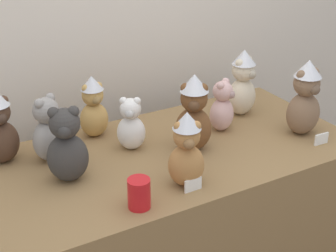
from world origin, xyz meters
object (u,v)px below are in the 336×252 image
(teddy_bear_honey, at_px, (93,107))
(party_cup_red, at_px, (139,193))
(teddy_bear_caramel, at_px, (187,151))
(teddy_bear_blush, at_px, (222,107))
(teddy_bear_cream, at_px, (243,83))
(teddy_bear_snow, at_px, (131,125))
(display_table, at_px, (168,225))
(teddy_bear_mocha, at_px, (305,99))
(teddy_bear_chestnut, at_px, (194,114))
(teddy_bear_charcoal, at_px, (67,147))
(teddy_bear_ash, at_px, (48,131))

(teddy_bear_honey, bearing_deg, party_cup_red, -99.97)
(teddy_bear_caramel, distance_m, teddy_bear_honey, 0.56)
(teddy_bear_blush, height_order, teddy_bear_cream, teddy_bear_cream)
(teddy_bear_caramel, bearing_deg, teddy_bear_cream, 60.16)
(teddy_bear_blush, bearing_deg, teddy_bear_snow, 144.04)
(display_table, height_order, teddy_bear_mocha, teddy_bear_mocha)
(teddy_bear_mocha, height_order, party_cup_red, teddy_bear_mocha)
(teddy_bear_cream, height_order, teddy_bear_chestnut, teddy_bear_chestnut)
(teddy_bear_snow, bearing_deg, teddy_bear_cream, 36.93)
(teddy_bear_charcoal, bearing_deg, teddy_bear_mocha, 13.85)
(party_cup_red, bearing_deg, teddy_bear_charcoal, 117.24)
(teddy_bear_ash, height_order, teddy_bear_charcoal, teddy_bear_charcoal)
(display_table, relative_size, teddy_bear_blush, 6.63)
(teddy_bear_cream, distance_m, teddy_bear_ash, 0.94)
(teddy_bear_charcoal, bearing_deg, teddy_bear_honey, 74.07)
(teddy_bear_chestnut, bearing_deg, teddy_bear_charcoal, -150.05)
(teddy_bear_snow, bearing_deg, teddy_bear_chestnut, 0.82)
(teddy_bear_blush, distance_m, teddy_bear_honey, 0.57)
(display_table, xyz_separation_m, teddy_bear_honey, (-0.21, 0.29, 0.51))
(teddy_bear_cream, relative_size, party_cup_red, 2.92)
(display_table, relative_size, teddy_bear_caramel, 5.38)
(party_cup_red, bearing_deg, display_table, 46.33)
(teddy_bear_cream, relative_size, teddy_bear_snow, 1.38)
(teddy_bear_honey, bearing_deg, teddy_bear_caramel, -78.20)
(teddy_bear_cream, xyz_separation_m, teddy_bear_snow, (-0.61, -0.06, -0.05))
(teddy_bear_ash, xyz_separation_m, teddy_bear_charcoal, (0.01, -0.19, 0.01))
(teddy_bear_mocha, bearing_deg, teddy_bear_honey, 152.63)
(teddy_bear_mocha, height_order, teddy_bear_caramel, teddy_bear_mocha)
(teddy_bear_blush, distance_m, party_cup_red, 0.70)
(teddy_bear_honey, xyz_separation_m, teddy_bear_chestnut, (0.31, -0.32, 0.03))
(teddy_bear_charcoal, bearing_deg, teddy_bear_caramel, -13.18)
(teddy_bear_caramel, xyz_separation_m, teddy_bear_chestnut, (0.17, 0.23, 0.02))
(display_table, distance_m, teddy_bear_cream, 0.75)
(teddy_bear_cream, bearing_deg, teddy_bear_mocha, -87.81)
(teddy_bear_caramel, distance_m, teddy_bear_chestnut, 0.28)
(teddy_bear_cream, xyz_separation_m, teddy_bear_honey, (-0.70, 0.13, -0.02))
(teddy_bear_blush, bearing_deg, teddy_bear_cream, -3.07)
(teddy_bear_caramel, xyz_separation_m, teddy_bear_charcoal, (-0.36, 0.25, -0.00))
(teddy_bear_caramel, distance_m, teddy_bear_snow, 0.36)
(party_cup_red, bearing_deg, teddy_bear_snow, 67.67)
(teddy_bear_mocha, xyz_separation_m, teddy_bear_honey, (-0.81, 0.43, -0.03))
(teddy_bear_chestnut, bearing_deg, display_table, -162.80)
(teddy_bear_chestnut, bearing_deg, teddy_bear_ash, -168.70)
(teddy_bear_blush, relative_size, teddy_bear_charcoal, 0.80)
(teddy_bear_mocha, bearing_deg, teddy_bear_charcoal, 173.14)
(display_table, xyz_separation_m, teddy_bear_mocha, (0.60, -0.14, 0.54))
(teddy_bear_mocha, relative_size, teddy_bear_chestnut, 1.03)
(display_table, distance_m, teddy_bear_caramel, 0.58)
(teddy_bear_mocha, xyz_separation_m, party_cup_red, (-0.89, -0.15, -0.11))
(teddy_bear_ash, bearing_deg, teddy_bear_blush, -41.70)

